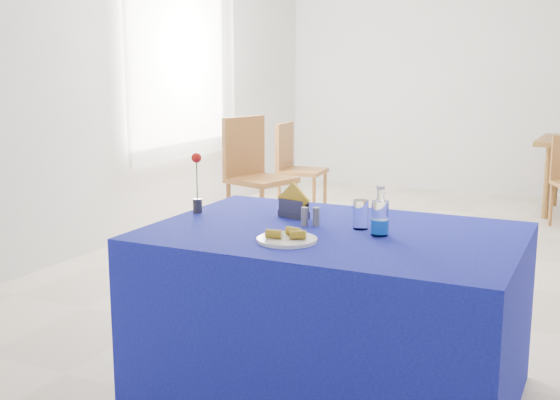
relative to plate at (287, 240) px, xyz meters
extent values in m
plane|color=beige|center=(-0.02, 2.22, -0.77)|extent=(7.00, 7.00, 0.00)
plane|color=silver|center=(-0.02, 5.72, 0.63)|extent=(5.00, 0.00, 5.00)
plane|color=silver|center=(-0.02, -1.28, 0.63)|extent=(5.00, 0.00, 5.00)
plane|color=silver|center=(-2.52, 2.22, 0.63)|extent=(0.00, 7.00, 7.00)
cube|color=white|center=(-2.49, 3.02, 0.78)|extent=(0.04, 1.50, 1.60)
cube|color=white|center=(-2.42, 3.02, 0.78)|extent=(0.04, 1.75, 1.85)
cylinder|color=white|center=(0.00, 0.00, 0.00)|extent=(0.25, 0.25, 0.01)
cylinder|color=white|center=(0.20, 0.34, 0.06)|extent=(0.07, 0.07, 0.13)
cylinder|color=slate|center=(-0.05, 0.29, 0.04)|extent=(0.03, 0.03, 0.08)
cylinder|color=slate|center=(0.00, 0.31, 0.04)|extent=(0.03, 0.03, 0.08)
cube|color=#0E1187|center=(0.10, 0.27, -0.39)|extent=(1.60, 1.10, 0.76)
cylinder|color=white|center=(0.31, 0.26, 0.07)|extent=(0.07, 0.07, 0.15)
cylinder|color=blue|center=(0.31, 0.26, 0.03)|extent=(0.08, 0.08, 0.06)
cylinder|color=white|center=(0.31, 0.26, 0.17)|extent=(0.03, 0.03, 0.05)
cylinder|color=silver|center=(0.31, 0.26, 0.20)|extent=(0.04, 0.04, 0.01)
cube|color=#36373B|center=(-0.16, 0.43, 0.01)|extent=(0.16, 0.09, 0.03)
cube|color=#38383D|center=(-0.17, 0.40, 0.04)|extent=(0.14, 0.04, 0.09)
cube|color=#37363B|center=(-0.16, 0.45, 0.04)|extent=(0.14, 0.04, 0.09)
cube|color=yellow|center=(-0.16, 0.43, 0.08)|extent=(0.16, 0.02, 0.16)
cylinder|color=#27272C|center=(-0.64, 0.33, 0.03)|extent=(0.05, 0.05, 0.07)
cylinder|color=#19651E|center=(-0.64, 0.33, 0.14)|extent=(0.01, 0.01, 0.22)
sphere|color=red|center=(-0.64, 0.33, 0.26)|extent=(0.05, 0.05, 0.05)
cylinder|color=brown|center=(0.65, 4.60, -0.41)|extent=(0.06, 0.06, 0.71)
cylinder|color=olive|center=(0.68, 5.30, -0.41)|extent=(0.06, 0.06, 0.71)
cylinder|color=#9C672D|center=(0.72, 4.27, -0.57)|extent=(0.03, 0.03, 0.40)
cylinder|color=#9C672D|center=(-1.34, 2.42, -0.52)|extent=(0.04, 0.04, 0.50)
cylinder|color=#9C672D|center=(-1.22, 2.80, -0.52)|extent=(0.04, 0.04, 0.50)
cylinder|color=#9C672D|center=(-1.72, 2.54, -0.52)|extent=(0.04, 0.04, 0.50)
cylinder|color=#9C672D|center=(-1.60, 2.92, -0.52)|extent=(0.04, 0.04, 0.50)
cube|color=#9C672D|center=(-1.47, 2.67, -0.25)|extent=(0.58, 0.58, 0.04)
cube|color=#9C672D|center=(-1.67, 2.73, 0.02)|extent=(0.18, 0.46, 0.51)
cylinder|color=#9C672D|center=(-1.32, 3.47, -0.55)|extent=(0.04, 0.04, 0.44)
cylinder|color=#9C672D|center=(-1.35, 3.82, -0.55)|extent=(0.04, 0.04, 0.44)
cylinder|color=#9C672D|center=(-1.67, 3.44, -0.55)|extent=(0.04, 0.04, 0.44)
cylinder|color=#9C672D|center=(-1.70, 3.79, -0.55)|extent=(0.04, 0.04, 0.44)
cube|color=#9C672D|center=(-1.51, 3.63, -0.31)|extent=(0.44, 0.44, 0.04)
cube|color=#9C672D|center=(-1.70, 3.62, -0.07)|extent=(0.07, 0.41, 0.45)
cylinder|color=yellow|center=(-0.05, -0.03, 0.03)|extent=(0.07, 0.04, 0.04)
cylinder|color=beige|center=(-0.01, -0.02, 0.03)|extent=(0.01, 0.03, 0.03)
cylinder|color=yellow|center=(0.05, 0.00, 0.03)|extent=(0.08, 0.06, 0.04)
cylinder|color=beige|center=(0.08, 0.01, 0.03)|extent=(0.02, 0.03, 0.03)
cylinder|color=yellow|center=(0.01, 0.05, 0.03)|extent=(0.07, 0.05, 0.04)
cylinder|color=beige|center=(0.04, 0.04, 0.03)|extent=(0.01, 0.03, 0.03)
camera|label=1|loc=(1.17, -2.54, 0.71)|focal=45.00mm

